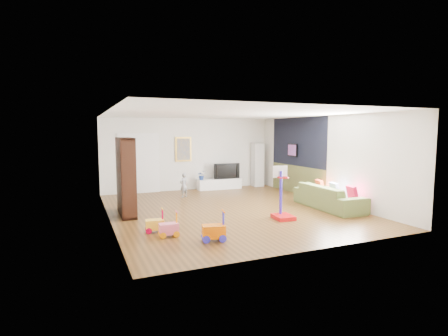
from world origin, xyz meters
name	(u,v)px	position (x,y,z in m)	size (l,w,h in m)	color
floor	(229,209)	(0.00, 0.00, 0.00)	(6.50, 7.50, 0.00)	brown
ceiling	(230,114)	(0.00, 0.00, 2.70)	(6.50, 7.50, 0.00)	white
wall_back	(189,154)	(0.00, 3.75, 1.35)	(6.50, 0.00, 2.70)	silver
wall_front	(313,179)	(0.00, -3.75, 1.35)	(6.50, 0.00, 2.70)	white
wall_left	(108,167)	(-3.25, 0.00, 1.35)	(0.00, 7.50, 2.70)	white
wall_right	(323,159)	(3.25, 0.00, 1.35)	(0.00, 7.50, 2.70)	white
navy_accent	(297,142)	(3.23, 1.40, 1.85)	(0.01, 3.20, 1.70)	black
olive_wainscot	(297,180)	(3.23, 1.40, 0.50)	(0.01, 3.20, 1.00)	brown
doorway	(139,164)	(-1.90, 3.71, 1.05)	(1.45, 0.06, 2.10)	white
painting_back	(183,149)	(-0.25, 3.71, 1.55)	(0.62, 0.06, 0.92)	gold
artwork_right	(292,150)	(3.17, 1.60, 1.55)	(0.04, 0.56, 0.46)	#7F3F8C
media_console	(219,184)	(1.08, 3.40, 0.20)	(1.70, 0.43, 0.40)	white
tall_cabinet	(258,165)	(2.79, 3.48, 0.87)	(0.41, 0.41, 1.74)	silver
bookshelf	(126,176)	(-2.77, 0.53, 1.03)	(0.37, 1.40, 2.05)	black
sofa	(329,197)	(2.71, -0.97, 0.34)	(2.32, 0.91, 0.68)	#596A33
basketball_hoop	(284,193)	(0.81, -1.53, 0.67)	(0.46, 0.56, 1.35)	red
ride_on_yellow	(155,220)	(-2.43, -1.42, 0.26)	(0.40, 0.24, 0.53)	yellow
ride_on_orange	(214,226)	(-1.46, -2.50, 0.31)	(0.46, 0.29, 0.62)	#EB6300
ride_on_pink	(169,224)	(-2.23, -1.86, 0.27)	(0.40, 0.25, 0.53)	#F06383
child	(184,185)	(-0.67, 2.31, 0.41)	(0.30, 0.20, 0.83)	gray
tv	(226,171)	(1.35, 3.39, 0.70)	(1.04, 0.14, 0.60)	black
vase_plant	(202,175)	(0.35, 3.39, 0.57)	(0.32, 0.28, 0.35)	navy
pillow_left	(352,193)	(2.97, -1.61, 0.53)	(0.10, 0.39, 0.39)	#BA0C38
pillow_center	(335,189)	(2.94, -0.95, 0.53)	(0.11, 0.40, 0.40)	silver
pillow_right	(320,186)	(2.94, -0.27, 0.53)	(0.10, 0.38, 0.38)	red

